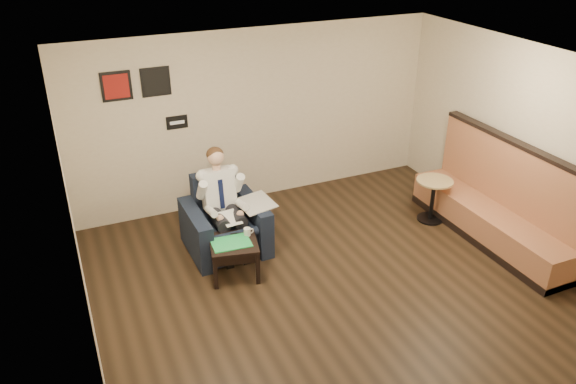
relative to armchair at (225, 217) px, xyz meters
name	(u,v)px	position (x,y,z in m)	size (l,w,h in m)	color
ground	(345,294)	(1.05, -1.63, -0.51)	(6.00, 6.00, 0.00)	black
wall_back	(258,117)	(1.05, 1.37, 0.89)	(6.00, 0.02, 2.80)	beige
wall_front	(556,372)	(1.05, -4.63, 0.89)	(6.00, 0.02, 2.80)	beige
wall_left	(79,254)	(-1.95, -1.63, 0.89)	(0.02, 6.00, 2.80)	beige
wall_right	(545,155)	(4.05, -1.63, 0.89)	(0.02, 6.00, 2.80)	beige
ceiling	(358,77)	(1.05, -1.63, 2.29)	(6.00, 6.00, 0.02)	white
seating_sign	(177,122)	(-0.25, 1.36, 0.99)	(0.32, 0.02, 0.20)	black
art_print_left	(116,86)	(-1.05, 1.36, 1.64)	(0.42, 0.03, 0.42)	maroon
art_print_right	(156,82)	(-0.50, 1.36, 1.64)	(0.42, 0.03, 0.42)	black
armchair	(225,217)	(0.00, 0.00, 0.00)	(1.06, 1.06, 1.02)	black
seated_man	(227,210)	(0.00, -0.13, 0.19)	(0.67, 1.00, 1.40)	silver
lap_papers	(230,218)	(0.01, -0.24, 0.12)	(0.23, 0.33, 0.01)	white
newspaper	(256,203)	(0.43, -0.10, 0.18)	(0.44, 0.56, 0.01)	silver
side_table	(234,258)	(-0.09, -0.65, -0.26)	(0.61, 0.61, 0.50)	black
green_folder	(231,243)	(-0.13, -0.66, -0.01)	(0.50, 0.35, 0.01)	green
coffee_mug	(247,232)	(0.13, -0.56, 0.04)	(0.09, 0.09, 0.11)	white
smartphone	(236,234)	(0.00, -0.48, -0.01)	(0.16, 0.08, 0.01)	black
banquette	(495,194)	(3.64, -1.28, 0.22)	(0.68, 2.84, 1.45)	#A1603E
cafe_table	(432,200)	(3.18, -0.50, -0.17)	(0.55, 0.55, 0.69)	tan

